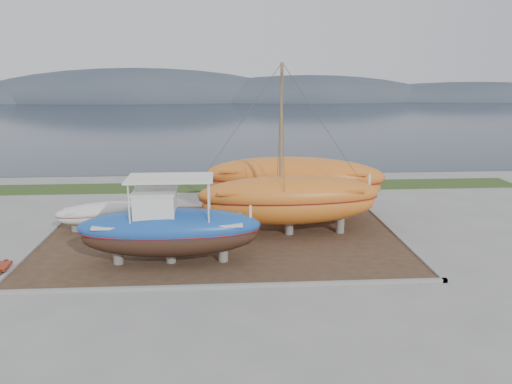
{
  "coord_description": "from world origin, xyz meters",
  "views": [
    {
      "loc": [
        0.13,
        -20.53,
        8.47
      ],
      "look_at": [
        1.75,
        4.0,
        2.43
      ],
      "focal_mm": 35.0,
      "sensor_mm": 36.0,
      "label": 1
    }
  ],
  "objects_px": {
    "orange_sailboat": "(290,152)",
    "orange_bare_hull": "(294,188)",
    "white_dinghy": "(100,216)",
    "blue_caique": "(170,221)"
  },
  "relations": [
    {
      "from": "blue_caique",
      "to": "orange_sailboat",
      "type": "height_order",
      "value": "orange_sailboat"
    },
    {
      "from": "orange_bare_hull",
      "to": "orange_sailboat",
      "type": "bearing_deg",
      "value": -91.49
    },
    {
      "from": "white_dinghy",
      "to": "orange_sailboat",
      "type": "distance_m",
      "value": 10.89
    },
    {
      "from": "white_dinghy",
      "to": "orange_sailboat",
      "type": "relative_size",
      "value": 0.48
    },
    {
      "from": "blue_caique",
      "to": "orange_bare_hull",
      "type": "relative_size",
      "value": 0.78
    },
    {
      "from": "white_dinghy",
      "to": "orange_sailboat",
      "type": "xyz_separation_m",
      "value": [
        10.11,
        -1.67,
        3.69
      ]
    },
    {
      "from": "orange_sailboat",
      "to": "orange_bare_hull",
      "type": "height_order",
      "value": "orange_sailboat"
    },
    {
      "from": "orange_sailboat",
      "to": "orange_bare_hull",
      "type": "distance_m",
      "value": 4.35
    },
    {
      "from": "blue_caique",
      "to": "white_dinghy",
      "type": "height_order",
      "value": "blue_caique"
    },
    {
      "from": "white_dinghy",
      "to": "orange_sailboat",
      "type": "height_order",
      "value": "orange_sailboat"
    }
  ]
}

